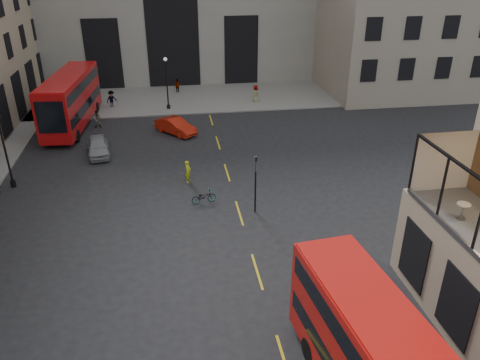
{
  "coord_description": "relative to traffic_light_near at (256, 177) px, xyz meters",
  "views": [
    {
      "loc": [
        -5.85,
        -13.07,
        14.85
      ],
      "look_at": [
        -2.17,
        10.63,
        3.0
      ],
      "focal_mm": 35.0,
      "sensor_mm": 36.0,
      "label": 1
    }
  ],
  "objects": [
    {
      "name": "ground",
      "position": [
        1.0,
        -12.0,
        -2.42
      ],
      "size": [
        140.0,
        140.0,
        0.0
      ],
      "primitive_type": "plane",
      "color": "black",
      "rests_on": "ground"
    },
    {
      "name": "gateway",
      "position": [
        -4.0,
        35.99,
        6.96
      ],
      "size": [
        35.0,
        10.6,
        18.0
      ],
      "color": "#9B9890",
      "rests_on": "ground"
    },
    {
      "name": "pavement_far",
      "position": [
        -5.0,
        26.0,
        -2.36
      ],
      "size": [
        40.0,
        12.0,
        0.12
      ],
      "primitive_type": "cube",
      "color": "slate",
      "rests_on": "ground"
    },
    {
      "name": "traffic_light_near",
      "position": [
        0.0,
        0.0,
        0.0
      ],
      "size": [
        0.16,
        0.2,
        3.8
      ],
      "color": "black",
      "rests_on": "ground"
    },
    {
      "name": "traffic_light_far",
      "position": [
        -14.0,
        16.0,
        0.0
      ],
      "size": [
        0.16,
        0.2,
        3.8
      ],
      "color": "black",
      "rests_on": "ground"
    },
    {
      "name": "street_lamp_a",
      "position": [
        -16.0,
        6.0,
        -0.03
      ],
      "size": [
        0.36,
        0.36,
        5.33
      ],
      "color": "black",
      "rests_on": "ground"
    },
    {
      "name": "street_lamp_b",
      "position": [
        -5.0,
        22.0,
        -0.03
      ],
      "size": [
        0.36,
        0.36,
        5.33
      ],
      "color": "black",
      "rests_on": "ground"
    },
    {
      "name": "bus_far",
      "position": [
        -13.78,
        18.36,
        0.26
      ],
      "size": [
        3.76,
        12.19,
        4.79
      ],
      "color": "#B60C0E",
      "rests_on": "ground"
    },
    {
      "name": "car_a",
      "position": [
        -10.75,
        10.93,
        -1.73
      ],
      "size": [
        2.26,
        4.3,
        1.39
      ],
      "primitive_type": "imported",
      "rotation": [
        0.0,
        0.0,
        0.16
      ],
      "color": "gray",
      "rests_on": "ground"
    },
    {
      "name": "car_b",
      "position": [
        -4.48,
        14.85,
        -1.73
      ],
      "size": [
        3.82,
        4.16,
        1.39
      ],
      "primitive_type": "imported",
      "rotation": [
        0.0,
        0.0,
        0.7
      ],
      "color": "#AF1B0A",
      "rests_on": "ground"
    },
    {
      "name": "car_c",
      "position": [
        -15.6,
        17.93,
        -1.66
      ],
      "size": [
        2.17,
        5.3,
        1.53
      ],
      "primitive_type": "imported",
      "rotation": [
        0.0,
        0.0,
        3.14
      ],
      "color": "black",
      "rests_on": "ground"
    },
    {
      "name": "bicycle",
      "position": [
        -3.09,
        1.71,
        -2.0
      ],
      "size": [
        1.69,
        0.9,
        0.84
      ],
      "primitive_type": "imported",
      "rotation": [
        0.0,
        0.0,
        1.79
      ],
      "color": "gray",
      "rests_on": "ground"
    },
    {
      "name": "cyclist",
      "position": [
        -3.91,
        4.93,
        -1.62
      ],
      "size": [
        0.57,
        0.68,
        1.6
      ],
      "primitive_type": "imported",
      "rotation": [
        0.0,
        0.0,
        1.19
      ],
      "color": "#C7D616",
      "rests_on": "ground"
    },
    {
      "name": "pedestrian_a",
      "position": [
        -11.49,
        17.5,
        -1.61
      ],
      "size": [
        0.82,
        0.65,
        1.64
      ],
      "primitive_type": "imported",
      "rotation": [
        0.0,
        0.0,
        0.04
      ],
      "color": "gray",
      "rests_on": "ground"
    },
    {
      "name": "pedestrian_b",
      "position": [
        -10.77,
        23.4,
        -1.5
      ],
      "size": [
        1.37,
        1.25,
        1.84
      ],
      "primitive_type": "imported",
      "rotation": [
        0.0,
        0.0,
        0.63
      ],
      "color": "gray",
      "rests_on": "ground"
    },
    {
      "name": "pedestrian_c",
      "position": [
        -3.85,
        28.0,
        -1.61
      ],
      "size": [
        1.03,
        0.8,
        1.63
      ],
      "primitive_type": "imported",
      "rotation": [
        0.0,
        0.0,
        3.63
      ],
      "color": "gray",
      "rests_on": "ground"
    },
    {
      "name": "pedestrian_d",
      "position": [
        4.32,
        23.15,
        -1.49
      ],
      "size": [
        0.81,
        1.03,
        1.86
      ],
      "primitive_type": "imported",
      "rotation": [
        0.0,
        0.0,
        1.83
      ],
      "color": "gray",
      "rests_on": "ground"
    },
    {
      "name": "cafe_table_far",
      "position": [
        7.03,
        -9.65,
        2.64
      ],
      "size": [
        0.57,
        0.57,
        0.71
      ],
      "color": "beige",
      "rests_on": "cafe_floor"
    }
  ]
}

